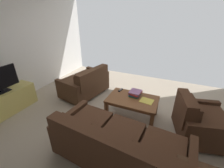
{
  "coord_description": "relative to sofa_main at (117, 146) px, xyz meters",
  "views": [
    {
      "loc": [
        -1.05,
        2.4,
        2.11
      ],
      "look_at": [
        0.0,
        0.01,
        0.83
      ],
      "focal_mm": 23.43,
      "sensor_mm": 36.0,
      "label": 1
    }
  ],
  "objects": [
    {
      "name": "tv_stand",
      "position": [
        2.81,
        -0.18,
        -0.08
      ],
      "size": [
        0.44,
        1.27,
        0.53
      ],
      "color": "#D8C666",
      "rests_on": "ground"
    },
    {
      "name": "sofa_main",
      "position": [
        0.0,
        0.0,
        0.0
      ],
      "size": [
        2.06,
        1.06,
        0.82
      ],
      "color": "black",
      "rests_on": "ground"
    },
    {
      "name": "loveseat_near",
      "position": [
        1.59,
        -1.62,
        0.0
      ],
      "size": [
        1.05,
        1.39,
        0.82
      ],
      "color": "black",
      "rests_on": "ground"
    },
    {
      "name": "tv_remote",
      "position": [
        0.49,
        -1.42,
        0.13
      ],
      "size": [
        0.07,
        0.17,
        0.02
      ],
      "color": "black",
      "rests_on": "coffee_table"
    },
    {
      "name": "armchair_side",
      "position": [
        -1.14,
        -1.1,
        0.0
      ],
      "size": [
        0.99,
        1.02,
        0.83
      ],
      "color": "black",
      "rests_on": "ground"
    },
    {
      "name": "ground_plane",
      "position": [
        0.51,
        -0.98,
        -0.35
      ],
      "size": [
        5.31,
        5.3,
        0.01
      ],
      "primitive_type": "cube",
      "color": "tan"
    },
    {
      "name": "loose_magazine",
      "position": [
        -0.17,
        -1.21,
        0.12
      ],
      "size": [
        0.29,
        0.26,
        0.01
      ],
      "primitive_type": "cube",
      "rotation": [
        0.0,
        0.0,
        4.59
      ],
      "color": "#E0CC4C",
      "rests_on": "coffee_table"
    },
    {
      "name": "book_stack",
      "position": [
        0.11,
        -1.34,
        0.17
      ],
      "size": [
        0.26,
        0.31,
        0.11
      ],
      "color": "#337F51",
      "rests_on": "coffee_table"
    },
    {
      "name": "wall_right",
      "position": [
        3.16,
        -0.98,
        1.01
      ],
      "size": [
        0.12,
        5.3,
        2.72
      ],
      "primitive_type": "cube",
      "color": "white",
      "rests_on": "ground"
    },
    {
      "name": "coffee_table",
      "position": [
        0.12,
        -1.18,
        0.05
      ],
      "size": [
        1.05,
        0.68,
        0.47
      ],
      "color": "brown",
      "rests_on": "ground"
    }
  ]
}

